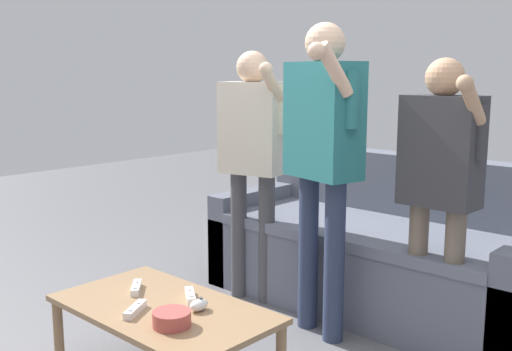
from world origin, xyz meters
TOP-DOWN VIEW (x-y plane):
  - couch at (-0.03, 1.36)m, footprint 1.94×0.87m
  - coffee_table at (-0.16, -0.15)m, footprint 0.96×0.55m
  - snack_bowl at (0.02, -0.25)m, footprint 0.15×0.15m
  - game_remote_nunchuk at (-0.02, -0.08)m, footprint 0.06×0.09m
  - player_left at (-0.62, 0.90)m, footprint 0.47×0.30m
  - player_center at (-0.03, 0.78)m, footprint 0.46×0.45m
  - player_right at (0.52, 0.94)m, footprint 0.42×0.31m
  - game_remote_wand_near at (-0.19, -0.27)m, footprint 0.11×0.16m
  - game_remote_wand_far at (-0.39, -0.12)m, footprint 0.14×0.13m
  - game_remote_wand_spare at (-0.14, -0.02)m, footprint 0.15×0.12m

SIDE VIEW (x-z plane):
  - couch at x=-0.03m, z-range -0.13..0.74m
  - coffee_table at x=-0.16m, z-range 0.15..0.54m
  - game_remote_wand_near at x=-0.19m, z-range 0.39..0.42m
  - game_remote_wand_spare at x=-0.14m, z-range 0.39..0.42m
  - game_remote_wand_far at x=-0.39m, z-range 0.39..0.42m
  - game_remote_nunchuk at x=-0.02m, z-range 0.39..0.44m
  - snack_bowl at x=0.02m, z-range 0.39..0.45m
  - player_right at x=0.52m, z-range 0.18..1.61m
  - player_left at x=-0.62m, z-range 0.19..1.67m
  - player_center at x=-0.03m, z-range 0.21..1.81m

